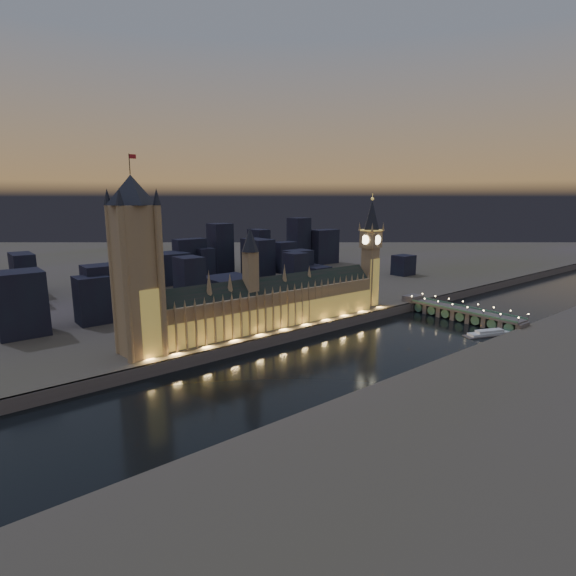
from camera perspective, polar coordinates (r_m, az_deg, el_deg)
ground_plane at (r=316.28m, az=5.58°, el=-8.44°), size 2000.00×2000.00×0.00m
north_bank at (r=768.31m, az=-22.53°, el=2.88°), size 2000.00×960.00×8.00m
embankment_wall at (r=343.91m, az=0.81°, el=-6.03°), size 2000.00×2.50×8.00m
palace_of_westminster at (r=350.21m, az=-2.08°, el=-1.91°), size 202.00×24.56×78.00m
victoria_tower at (r=293.69m, az=-18.74°, el=3.53°), size 31.68×31.68×124.69m
elizabeth_tower at (r=420.76m, az=10.48°, el=5.53°), size 18.00×18.00×102.84m
westminster_bridge at (r=429.13m, az=20.74°, el=-2.95°), size 18.19×113.00×15.90m
river_boat at (r=391.06m, az=24.19°, el=-5.27°), size 43.70×25.82×4.50m
city_backdrop at (r=525.42m, az=-10.48°, el=2.83°), size 490.48×215.63×69.15m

